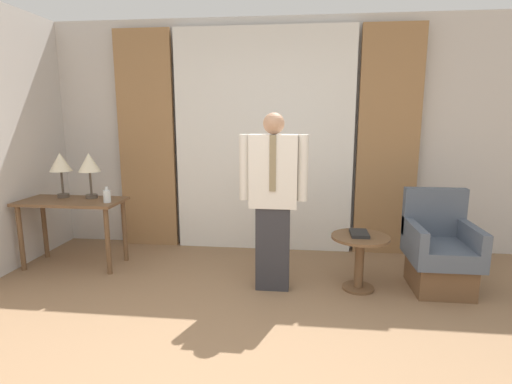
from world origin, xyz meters
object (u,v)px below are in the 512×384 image
person (273,196)px  desk (72,211)px  bottle_near_edge (107,196)px  book (359,233)px  armchair (439,254)px  table_lamp_left (60,164)px  table_lamp_right (89,164)px  side_table (360,253)px

person → desk: bearing=171.0°
bottle_near_edge → person: size_ratio=0.10×
person → book: (0.79, 0.09, -0.35)m
armchair → table_lamp_left: bearing=175.7°
table_lamp_right → book: size_ratio=1.94×
book → bottle_near_edge: bearing=175.7°
bottle_near_edge → book: size_ratio=0.65×
table_lamp_left → bottle_near_edge: 0.69m
desk → bottle_near_edge: bottle_near_edge is taller
bottle_near_edge → side_table: 2.57m
table_lamp_right → side_table: table_lamp_right is taller
table_lamp_right → armchair: bearing=-4.7°
desk → person: bearing=-9.0°
table_lamp_left → book: 3.18m
table_lamp_right → side_table: (2.79, -0.40, -0.73)m
desk → side_table: desk is taller
desk → person: (2.15, -0.34, 0.28)m
person → armchair: 1.64m
desk → table_lamp_left: table_lamp_left is taller
desk → side_table: (2.95, -0.28, -0.25)m
bottle_near_edge → armchair: size_ratio=0.18×
desk → table_lamp_left: size_ratio=2.20×
bottle_near_edge → person: bearing=-9.1°
bottle_near_edge → armchair: bearing=-1.8°
person → side_table: size_ratio=3.07×
desk → table_lamp_left: 0.53m
bottle_near_edge → person: 1.75m
desk → armchair: bearing=-2.6°
table_lamp_left → person: (2.32, -0.46, -0.20)m
table_lamp_left → side_table: (3.11, -0.40, -0.73)m
table_lamp_left → person: bearing=-11.3°
desk → side_table: size_ratio=2.02×
desk → bottle_near_edge: bearing=-8.8°
table_lamp_right → side_table: size_ratio=0.92×
table_lamp_left → book: bearing=-6.9°
person → book: bearing=6.4°
person → side_table: bearing=4.4°
table_lamp_right → side_table: 2.91m
desk → person: 2.20m
side_table → bottle_near_edge: bearing=175.2°
table_lamp_left → book: size_ratio=1.94×
person → armchair: person is taller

